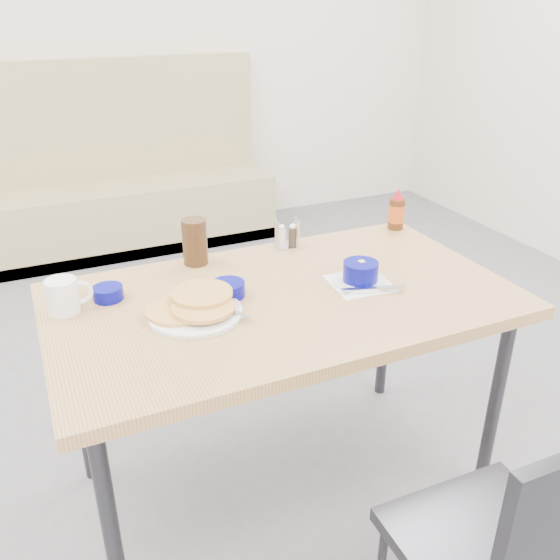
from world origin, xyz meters
name	(u,v)px	position (x,y,z in m)	size (l,w,h in m)	color
ground	(314,534)	(0.00, 0.00, 0.00)	(6.00, 6.00, 0.00)	slate
wall_back	(105,27)	(0.00, 2.97, 1.40)	(5.00, 0.06, 2.80)	beige
booth_bench	(130,194)	(0.00, 2.78, 0.35)	(1.90, 0.56, 1.22)	tan
dining_table	(283,313)	(0.00, 0.25, 0.70)	(1.40, 0.80, 0.76)	tan
diner_chair	(523,550)	(0.17, -0.62, 0.52)	(0.41, 0.41, 0.90)	#2D2D33
pancake_plate	(195,308)	(-0.28, 0.25, 0.78)	(0.27, 0.27, 0.05)	white
coffee_mug	(64,295)	(-0.61, 0.41, 0.81)	(0.13, 0.09, 0.10)	white
grits_setting	(361,275)	(0.25, 0.22, 0.79)	(0.20, 0.21, 0.08)	white
creamer_bowl	(108,293)	(-0.49, 0.44, 0.78)	(0.09, 0.09, 0.04)	#050673
butter_bowl	(228,289)	(-0.15, 0.31, 0.78)	(0.10, 0.10, 0.05)	#050673
amber_tumbler	(195,242)	(-0.17, 0.59, 0.84)	(0.08, 0.08, 0.16)	#392312
condiment_caddy	(287,238)	(0.17, 0.59, 0.80)	(0.10, 0.07, 0.11)	silver
syrup_bottle	(397,212)	(0.64, 0.59, 0.83)	(0.06, 0.06, 0.16)	#47230F
sugar_wrapper	(193,337)	(-0.32, 0.13, 0.76)	(0.04, 0.02, 0.00)	#F46151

